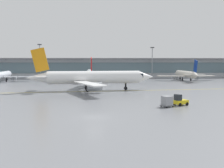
% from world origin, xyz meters
% --- Properties ---
extents(ground_plane, '(400.00, 400.00, 0.00)m').
position_xyz_m(ground_plane, '(0.00, 0.00, 0.00)').
color(ground_plane, slate).
extents(taxiway_centreline_stripe, '(109.50, 11.21, 0.01)m').
position_xyz_m(taxiway_centreline_stripe, '(-0.13, 32.91, 0.00)').
color(taxiway_centreline_stripe, yellow).
rests_on(taxiway_centreline_stripe, ground_plane).
extents(terminal_concourse, '(225.76, 11.00, 9.60)m').
position_xyz_m(terminal_concourse, '(0.00, 91.96, 4.92)').
color(terminal_concourse, '#B2B7BC').
rests_on(terminal_concourse, ground_plane).
extents(gate_airplane_1, '(24.28, 26.19, 8.67)m').
position_xyz_m(gate_airplane_1, '(-36.80, 69.24, 2.60)').
color(gate_airplane_1, silver).
rests_on(gate_airplane_1, ground_plane).
extents(gate_airplane_2, '(27.18, 29.25, 9.69)m').
position_xyz_m(gate_airplane_2, '(-1.81, 70.76, 2.91)').
color(gate_airplane_2, white).
rests_on(gate_airplane_2, ground_plane).
extents(gate_airplane_3, '(24.67, 26.43, 8.78)m').
position_xyz_m(gate_airplane_3, '(38.31, 70.04, 2.63)').
color(gate_airplane_3, silver).
rests_on(gate_airplane_3, ground_plane).
extents(taxiing_regional_jet, '(35.67, 33.00, 11.81)m').
position_xyz_m(taxiing_regional_jet, '(-0.58, 34.86, 3.54)').
color(taxiing_regional_jet, white).
rests_on(taxiing_regional_jet, ground_plane).
extents(baggage_tug, '(2.95, 2.43, 2.10)m').
position_xyz_m(baggage_tug, '(15.64, 9.01, 0.89)').
color(baggage_tug, yellow).
rests_on(baggage_tug, ground_plane).
extents(cargo_dolly_lead, '(2.58, 2.33, 1.94)m').
position_xyz_m(cargo_dolly_lead, '(12.86, 7.74, 1.05)').
color(cargo_dolly_lead, '#595B60').
rests_on(cargo_dolly_lead, ground_plane).
extents(apron_light_mast_1, '(1.80, 0.36, 15.89)m').
position_xyz_m(apron_light_mast_1, '(-24.81, 83.68, 8.64)').
color(apron_light_mast_1, gray).
rests_on(apron_light_mast_1, ground_plane).
extents(apron_light_mast_2, '(1.80, 0.36, 14.72)m').
position_xyz_m(apron_light_mast_2, '(27.04, 84.14, 8.05)').
color(apron_light_mast_2, gray).
rests_on(apron_light_mast_2, ground_plane).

